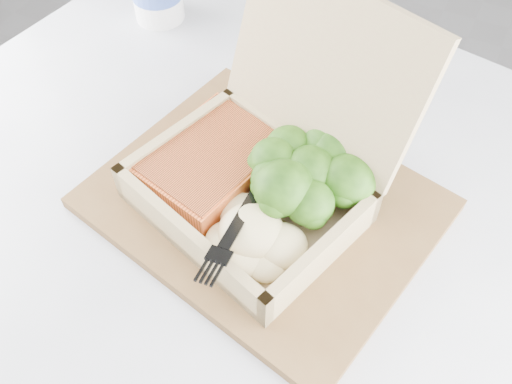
% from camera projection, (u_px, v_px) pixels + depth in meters
% --- Properties ---
extents(cafe_table, '(0.92, 0.92, 0.73)m').
position_uv_depth(cafe_table, '(224.00, 309.00, 0.71)').
color(cafe_table, black).
rests_on(cafe_table, floor).
extents(serving_tray, '(0.36, 0.32, 0.01)m').
position_uv_depth(serving_tray, '(264.00, 204.00, 0.57)').
color(serving_tray, brown).
rests_on(serving_tray, cafe_table).
extents(takeout_container, '(0.26, 0.26, 0.19)m').
position_uv_depth(takeout_container, '(271.00, 158.00, 0.54)').
color(takeout_container, tan).
rests_on(takeout_container, serving_tray).
extents(salmon_fillet, '(0.13, 0.15, 0.03)m').
position_uv_depth(salmon_fillet, '(211.00, 161.00, 0.56)').
color(salmon_fillet, orange).
rests_on(salmon_fillet, takeout_container).
extents(broccoli_pile, '(0.13, 0.13, 0.05)m').
position_uv_depth(broccoli_pile, '(310.00, 176.00, 0.54)').
color(broccoli_pile, '#3E7A1B').
rests_on(broccoli_pile, takeout_container).
extents(mashed_potatoes, '(0.10, 0.08, 0.03)m').
position_uv_depth(mashed_potatoes, '(251.00, 231.00, 0.51)').
color(mashed_potatoes, beige).
rests_on(mashed_potatoes, takeout_container).
extents(plastic_fork, '(0.03, 0.14, 0.02)m').
position_uv_depth(plastic_fork, '(251.00, 197.00, 0.52)').
color(plastic_fork, black).
rests_on(plastic_fork, mashed_potatoes).
extents(receipt, '(0.09, 0.15, 0.00)m').
position_uv_depth(receipt, '(373.00, 107.00, 0.66)').
color(receipt, white).
rests_on(receipt, cafe_table).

